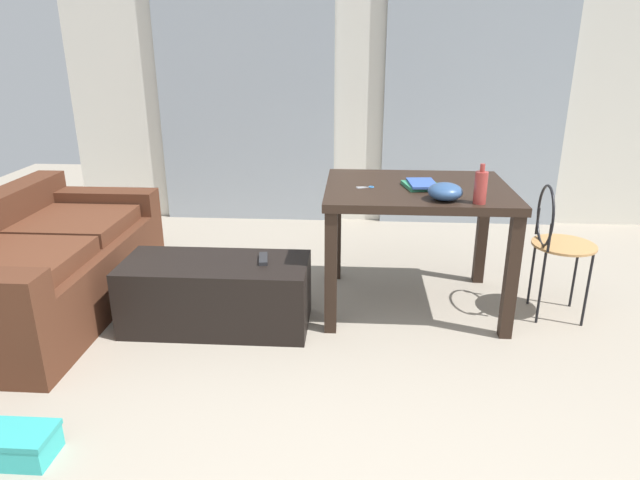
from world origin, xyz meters
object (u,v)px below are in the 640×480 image
craft_table (417,204)px  coffee_table (217,294)px  bottle_near (481,187)px  tv_remote_primary (263,259)px  wire_chair (555,235)px  shoebox (10,444)px  scissors (367,187)px  couch (39,267)px  bowl (445,192)px  book_stack (422,185)px

craft_table → coffee_table: bearing=-163.0°
bottle_near → coffee_table: bearing=-179.9°
coffee_table → tv_remote_primary: tv_remote_primary is taller
tv_remote_primary → wire_chair: bearing=-1.0°
tv_remote_primary → shoebox: (-0.87, -1.24, -0.36)m
coffee_table → scissors: 1.11m
craft_table → shoebox: size_ratio=3.06×
scissors → craft_table: bearing=10.1°
couch → scissors: bearing=5.1°
coffee_table → bowl: (1.31, 0.06, 0.64)m
craft_table → tv_remote_primary: craft_table is taller
book_stack → shoebox: (-1.80, -1.53, -0.75)m
bowl → couch: bearing=178.4°
shoebox → book_stack: bearing=40.4°
craft_table → scissors: scissors is taller
couch → craft_table: size_ratio=1.58×
tv_remote_primary → shoebox: tv_remote_primary is taller
shoebox → craft_table: bearing=41.3°
scissors → bowl: bearing=-30.3°
bottle_near → craft_table: bearing=129.5°
book_stack → shoebox: 2.48m
wire_chair → bottle_near: (-0.53, -0.27, 0.36)m
couch → scissors: scissors is taller
book_stack → scissors: (-0.33, -0.03, -0.01)m
book_stack → coffee_table: bearing=-164.5°
couch → wire_chair: bearing=2.7°
scissors → tv_remote_primary: 0.76m
bottle_near → tv_remote_primary: (-1.21, 0.04, -0.47)m
couch → shoebox: size_ratio=4.82×
couch → wire_chair: size_ratio=2.12×
tv_remote_primary → coffee_table: bearing=179.6°
couch → bottle_near: bearing=-2.7°
tv_remote_primary → craft_table: bearing=10.8°
coffee_table → bottle_near: (1.49, 0.00, 0.68)m
wire_chair → tv_remote_primary: size_ratio=4.88×
bowl → craft_table: bearing=111.5°
book_stack → craft_table: bearing=126.5°
wire_chair → bottle_near: bearing=-152.7°
coffee_table → shoebox: size_ratio=2.99×
bowl → shoebox: bowl is taller
couch → tv_remote_primary: 1.45m
couch → bowl: bowl is taller
tv_remote_primary → scissors: bearing=15.3°
bowl → shoebox: (-1.90, -1.26, -0.78)m
bottle_near → bowl: size_ratio=1.13×
wire_chair → scissors: 1.17m
couch → tv_remote_primary: couch is taller
shoebox → bowl: bearing=33.5°
coffee_table → bottle_near: bearing=0.1°
coffee_table → bowl: 1.46m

